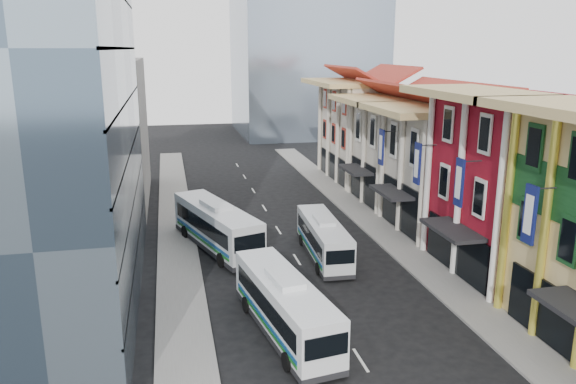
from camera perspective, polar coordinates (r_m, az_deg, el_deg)
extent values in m
cube|color=slate|center=(43.93, 11.83, -5.78)|extent=(3.00, 90.00, 0.15)
cube|color=slate|center=(40.40, -11.02, -7.57)|extent=(3.00, 90.00, 0.15)
cube|color=maroon|center=(40.72, 22.21, 0.54)|extent=(8.00, 10.00, 12.00)
cube|color=beige|center=(48.84, 15.92, 2.02)|extent=(8.00, 9.00, 10.00)
cube|color=beige|center=(56.78, 11.71, 3.95)|extent=(8.00, 9.00, 10.00)
cube|color=beige|center=(66.30, 8.09, 6.01)|extent=(8.00, 12.00, 11.00)
cube|color=#43576B|center=(35.51, -26.30, 12.96)|extent=(12.00, 26.00, 30.00)
cube|color=gray|center=(58.54, -19.25, 5.74)|extent=(10.00, 18.00, 14.00)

